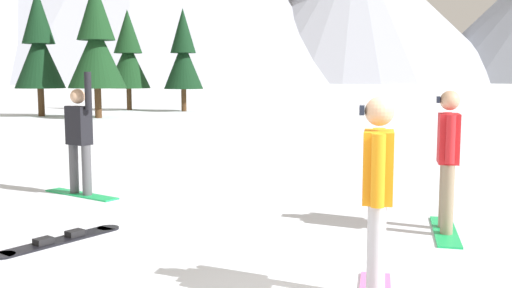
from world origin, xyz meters
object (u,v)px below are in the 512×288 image
Objects in this scene: loose_snowboard_far_spare at (60,240)px; pine_tree_broad at (39,47)px; pine_tree_twin at (183,55)px; pine_tree_short at (96,43)px; snowboarder_midground at (448,158)px; snowboarder_background at (79,138)px; pine_tree_tall at (128,56)px; snowboarder_foreground at (377,197)px.

pine_tree_broad is (-4.45, 23.12, 3.36)m from loose_snowboard_far_spare.
pine_tree_short is at bearing -132.11° from pine_tree_twin.
snowboarder_midground is at bearing -4.50° from loose_snowboard_far_spare.
pine_tree_tall reaches higher than snowboarder_background.
pine_tree_tall is at bearing 48.08° from pine_tree_broad.
snowboarder_background is 24.95m from pine_tree_tall.
pine_tree_twin is at bearing -28.68° from pine_tree_tall.
pine_tree_short is at bearing 106.09° from snowboarder_midground.
pine_tree_broad is at bearing 111.26° from snowboarder_midground.
snowboarder_midground is at bearing 50.43° from snowboarder_foreground.
pine_tree_tall is (-0.41, 27.62, 3.12)m from loose_snowboard_far_spare.
snowboarder_foreground is 0.29× the size of pine_tree_broad.
snowboarder_foreground is 26.75m from pine_tree_broad.
snowboarder_midground is 0.31× the size of pine_tree_tall.
snowboarder_background is 0.32× the size of pine_tree_broad.
snowboarder_midground is 0.28× the size of pine_tree_short.
snowboarder_foreground is at bearing -79.24° from pine_tree_short.
pine_tree_tall is 0.93× the size of pine_tree_broad.
snowboarder_midground is (1.73, 2.10, 0.00)m from snowboarder_foreground.
pine_tree_broad is (-9.14, 23.49, 2.44)m from snowboarder_midground.
pine_tree_tall is at bearing 90.73° from snowboarder_background.
snowboarder_midground is 5.71m from snowboarder_background.
pine_tree_twin reaches higher than snowboarder_foreground.
snowboarder_foreground is 0.88× the size of snowboarder_background.
pine_tree_twin is at bearing 83.22° from snowboarder_background.
pine_tree_twin reaches higher than loose_snowboard_far_spare.
loose_snowboard_far_spare is at bearing 175.50° from snowboarder_midground.
pine_tree_tall is (-3.36, 30.09, 2.20)m from snowboarder_foreground.
snowboarder_background is at bearing 120.22° from snowboarder_foreground.
loose_snowboard_far_spare is at bearing -95.86° from pine_tree_twin.
loose_snowboard_far_spare is 0.25× the size of pine_tree_tall.
snowboarder_foreground is 0.31× the size of pine_tree_twin.
pine_tree_short reaches higher than pine_tree_twin.
pine_tree_broad is at bearing -131.92° from pine_tree_tall.
snowboarder_background is 18.74m from pine_tree_short.
pine_tree_tall is at bearing 79.77° from pine_tree_short.
snowboarder_midground is at bearing -79.68° from pine_tree_tall.
pine_tree_broad is at bearing 106.15° from snowboarder_foreground.
snowboarder_foreground is at bearing -129.57° from snowboarder_midground.
snowboarder_background is 0.35× the size of pine_tree_tall.
loose_snowboard_far_spare is 21.61m from pine_tree_short.
pine_tree_twin is at bearing 90.59° from snowboarder_foreground.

